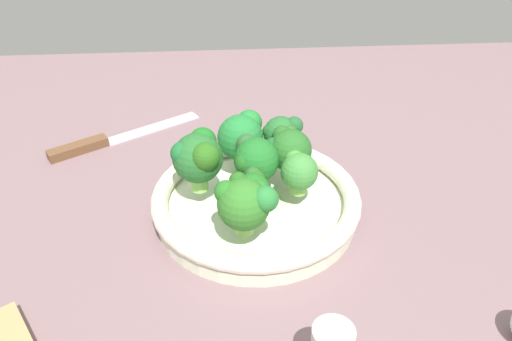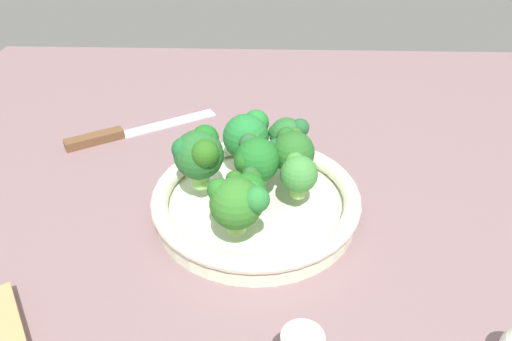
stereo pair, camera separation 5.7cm
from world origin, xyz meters
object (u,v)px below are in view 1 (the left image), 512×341
(bowl, at_px, (256,202))
(broccoli_floret_4, at_px, (252,188))
(broccoli_floret_2, at_px, (298,170))
(broccoli_floret_3, at_px, (245,203))
(broccoli_floret_1, at_px, (289,149))
(broccoli_floret_6, at_px, (282,133))
(knife, at_px, (106,140))
(broccoli_floret_0, at_px, (198,156))
(broccoli_floret_7, at_px, (242,136))
(broccoli_floret_5, at_px, (255,160))

(bowl, xyz_separation_m, broccoli_floret_4, (0.04, -0.01, 0.05))
(broccoli_floret_2, height_order, broccoli_floret_3, broccoli_floret_3)
(bowl, bearing_deg, broccoli_floret_4, -10.75)
(broccoli_floret_2, bearing_deg, broccoli_floret_1, -167.83)
(broccoli_floret_4, bearing_deg, broccoli_floret_2, 120.98)
(broccoli_floret_3, bearing_deg, broccoli_floret_6, 158.82)
(broccoli_floret_4, height_order, knife, broccoli_floret_4)
(broccoli_floret_0, bearing_deg, broccoli_floret_6, 120.22)
(broccoli_floret_1, relative_size, broccoli_floret_4, 1.25)
(broccoli_floret_0, height_order, broccoli_floret_7, broccoli_floret_0)
(broccoli_floret_3, relative_size, knife, 0.30)
(broccoli_floret_2, bearing_deg, knife, -126.12)
(broccoli_floret_1, height_order, broccoli_floret_6, broccoli_floret_1)
(broccoli_floret_2, height_order, broccoli_floret_6, broccoli_floret_6)
(broccoli_floret_6, bearing_deg, broccoli_floret_3, -21.18)
(bowl, xyz_separation_m, broccoli_floret_1, (-0.03, 0.05, 0.06))
(broccoli_floret_2, bearing_deg, broccoli_floret_3, -43.55)
(broccoli_floret_0, height_order, broccoli_floret_3, broccoli_floret_0)
(broccoli_floret_4, bearing_deg, broccoli_floret_5, 172.09)
(broccoli_floret_4, bearing_deg, broccoli_floret_7, -177.20)
(broccoli_floret_1, xyz_separation_m, broccoli_floret_6, (-0.04, -0.00, 0.00))
(broccoli_floret_1, relative_size, knife, 0.29)
(bowl, height_order, broccoli_floret_4, broccoli_floret_4)
(broccoli_floret_0, distance_m, broccoli_floret_6, 0.13)
(bowl, height_order, broccoli_floret_1, broccoli_floret_1)
(broccoli_floret_6, xyz_separation_m, knife, (-0.13, -0.28, -0.08))
(broccoli_floret_1, distance_m, broccoli_floret_7, 0.07)
(broccoli_floret_4, relative_size, knife, 0.23)
(broccoli_floret_2, distance_m, broccoli_floret_3, 0.11)
(broccoli_floret_5, bearing_deg, broccoli_floret_2, 76.14)
(broccoli_floret_0, xyz_separation_m, broccoli_floret_2, (0.01, 0.13, -0.02))
(broccoli_floret_2, distance_m, broccoli_floret_6, 0.08)
(bowl, height_order, broccoli_floret_7, broccoli_floret_7)
(broccoli_floret_3, xyz_separation_m, broccoli_floret_6, (-0.16, 0.06, -0.00))
(broccoli_floret_0, relative_size, broccoli_floret_2, 1.40)
(broccoli_floret_0, bearing_deg, broccoli_floret_4, 52.26)
(broccoli_floret_5, height_order, knife, broccoli_floret_5)
(broccoli_floret_3, relative_size, broccoli_floret_6, 1.11)
(broccoli_floret_5, distance_m, broccoli_floret_6, 0.08)
(broccoli_floret_1, height_order, broccoli_floret_2, broccoli_floret_1)
(bowl, bearing_deg, broccoli_floret_2, 83.72)
(bowl, distance_m, broccoli_floret_6, 0.10)
(broccoli_floret_0, distance_m, broccoli_floret_4, 0.08)
(bowl, bearing_deg, broccoli_floret_0, -95.25)
(bowl, distance_m, broccoli_floret_7, 0.10)
(broccoli_floret_5, bearing_deg, broccoli_floret_3, -10.85)
(broccoli_floret_2, xyz_separation_m, knife, (-0.21, -0.29, -0.07))
(broccoli_floret_7, bearing_deg, bowl, 10.81)
(broccoli_floret_0, xyz_separation_m, broccoli_floret_3, (0.09, 0.05, -0.01))
(broccoli_floret_0, bearing_deg, broccoli_floret_3, 31.56)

